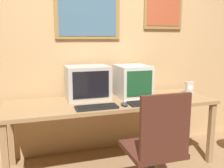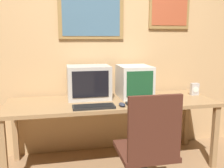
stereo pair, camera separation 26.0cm
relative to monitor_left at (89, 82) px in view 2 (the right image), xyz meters
The scene contains 9 objects.
wall_back 0.55m from the monitor_left, 50.08° to the left, with size 8.00×0.08×2.60m.
desk 0.37m from the monitor_left, 35.86° to the right, with size 2.18×0.70×0.72m.
monitor_left is the anchor object (origin of this frame).
monitor_right 0.51m from the monitor_left, ahead, with size 0.35×0.41×0.35m.
keyboard_main 0.43m from the monitor_left, 90.04° to the right, with size 0.40×0.16×0.03m.
keyboard_side 0.70m from the monitor_left, 35.32° to the right, with size 0.45×0.17×0.03m.
mouse_near_keyboard 0.51m from the monitor_left, 55.10° to the right, with size 0.06×0.11×0.03m.
desk_clock 1.23m from the monitor_left, ahead, with size 0.09×0.06×0.14m.
office_chair 1.09m from the monitor_left, 68.72° to the right, with size 0.46×0.46×0.97m.
Camera 2 is at (-0.53, -1.52, 1.37)m, focal length 40.00 mm.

